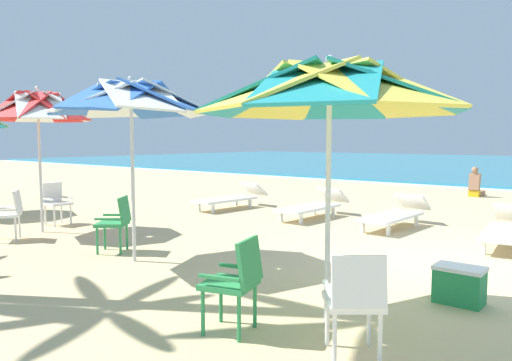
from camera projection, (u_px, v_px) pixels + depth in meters
The scene contains 15 objects.
ground_plane at pixel (434, 265), 6.67m from camera, with size 80.00×80.00×0.00m, color #D3B784.
beach_umbrella_0 at pixel (329, 91), 4.43m from camera, with size 2.50×2.50×2.51m.
plastic_chair_0 at pixel (236, 279), 4.30m from camera, with size 0.57×0.55×0.87m.
plastic_chair_1 at pixel (355, 298), 3.78m from camera, with size 0.63×0.63×0.87m.
beach_umbrella_1 at pixel (131, 100), 6.70m from camera, with size 2.30×2.30×2.62m.
plastic_chair_2 at pixel (116, 220), 7.41m from camera, with size 0.63×0.63×0.87m.
beach_umbrella_2 at pixel (38, 108), 8.86m from camera, with size 1.94×1.94×2.72m.
plastic_chair_3 at pixel (56, 201), 9.82m from camera, with size 0.48×0.45×0.87m.
plastic_chair_4 at pixel (10, 212), 8.30m from camera, with size 0.62×0.63×0.87m.
sun_lounger_0 at pixel (508, 229), 7.85m from camera, with size 0.85×2.20×0.62m.
sun_lounger_1 at pixel (395, 214), 9.47m from camera, with size 0.69×2.16×0.62m.
sun_lounger_2 at pixel (313, 205), 10.66m from camera, with size 0.68×2.16×0.62m.
sun_lounger_3 at pixel (231, 197), 12.13m from camera, with size 0.77×2.18×0.62m.
cooler_box at pixel (459, 285), 5.10m from camera, with size 0.50×0.34×0.40m.
beachgoer_seated at pixel (476, 187), 14.76m from camera, with size 0.30×0.93×0.92m.
Camera 1 is at (2.18, -6.65, 1.74)m, focal length 33.71 mm.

